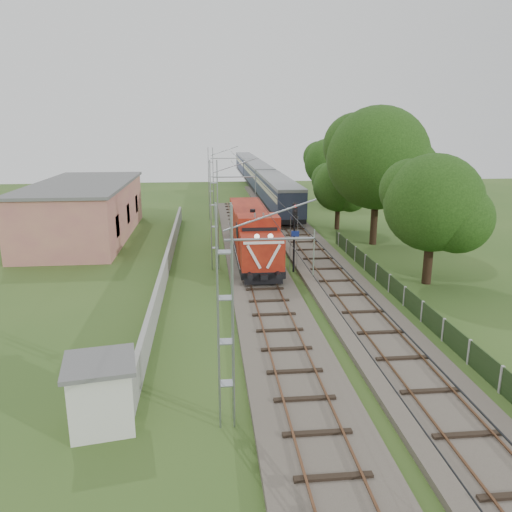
{
  "coord_description": "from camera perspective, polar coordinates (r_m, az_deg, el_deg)",
  "views": [
    {
      "loc": [
        -3.53,
        -23.9,
        10.48
      ],
      "look_at": [
        -0.44,
        7.12,
        2.2
      ],
      "focal_mm": 35.0,
      "sensor_mm": 36.0,
      "label": 1
    }
  ],
  "objects": [
    {
      "name": "track_main",
      "position": [
        32.76,
        0.79,
        -3.45
      ],
      "size": [
        4.2,
        70.0,
        0.45
      ],
      "color": "#6B6054",
      "rests_on": "ground"
    },
    {
      "name": "locomotive",
      "position": [
        39.63,
        -0.45,
        2.79
      ],
      "size": [
        2.9,
        16.55,
        4.2
      ],
      "color": "black",
      "rests_on": "ground"
    },
    {
      "name": "ground",
      "position": [
        26.33,
        2.52,
        -8.59
      ],
      "size": [
        140.0,
        140.0,
        0.0
      ],
      "primitive_type": "plane",
      "color": "#33531F",
      "rests_on": "ground"
    },
    {
      "name": "relay_hut",
      "position": [
        19.05,
        -17.23,
        -14.76
      ],
      "size": [
        2.82,
        2.82,
        2.52
      ],
      "color": "silver",
      "rests_on": "ground"
    },
    {
      "name": "fence",
      "position": [
        30.89,
        16.62,
        -4.43
      ],
      "size": [
        0.12,
        32.0,
        1.2
      ],
      "color": "black",
      "rests_on": "ground"
    },
    {
      "name": "signal_post",
      "position": [
        35.67,
        4.44,
        3.58
      ],
      "size": [
        0.56,
        0.44,
        5.13
      ],
      "color": "black",
      "rests_on": "ground"
    },
    {
      "name": "boundary_wall",
      "position": [
        37.31,
        -10.05,
        -0.48
      ],
      "size": [
        0.25,
        40.0,
        1.5
      ],
      "primitive_type": "cube",
      "color": "#9E9E99",
      "rests_on": "ground"
    },
    {
      "name": "tree_c",
      "position": [
        51.3,
        9.5,
        7.85
      ],
      "size": [
        5.42,
        5.16,
        7.03
      ],
      "color": "#321F14",
      "rests_on": "ground"
    },
    {
      "name": "catenary",
      "position": [
        36.48,
        -4.7,
        4.67
      ],
      "size": [
        3.31,
        70.0,
        8.0
      ],
      "color": "gray",
      "rests_on": "ground"
    },
    {
      "name": "tree_a",
      "position": [
        34.64,
        19.73,
        5.62
      ],
      "size": [
        6.71,
        6.39,
        8.7
      ],
      "color": "#321F14",
      "rests_on": "ground"
    },
    {
      "name": "track_side",
      "position": [
        45.89,
        5.18,
        1.85
      ],
      "size": [
        4.2,
        80.0,
        0.45
      ],
      "color": "#6B6054",
      "rests_on": "ground"
    },
    {
      "name": "tree_b",
      "position": [
        45.02,
        13.9,
        10.69
      ],
      "size": [
        9.3,
        8.86,
        12.06
      ],
      "color": "#321F14",
      "rests_on": "ground"
    },
    {
      "name": "tree_d",
      "position": [
        67.39,
        8.38,
        10.41
      ],
      "size": [
        6.7,
        6.38,
        8.69
      ],
      "color": "#321F14",
      "rests_on": "ground"
    },
    {
      "name": "coach_rake",
      "position": [
        83.45,
        0.21,
        9.4
      ],
      "size": [
        3.04,
        67.86,
        3.52
      ],
      "color": "black",
      "rests_on": "ground"
    },
    {
      "name": "station_building",
      "position": [
        49.87,
        -18.97,
        5.01
      ],
      "size": [
        8.4,
        20.4,
        5.22
      ],
      "color": "tan",
      "rests_on": "ground"
    }
  ]
}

